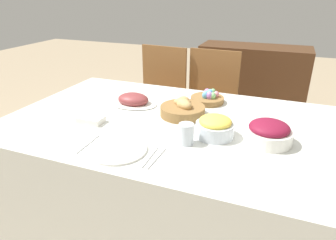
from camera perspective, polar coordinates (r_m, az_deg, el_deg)
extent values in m
plane|color=tan|center=(2.03, 0.54, -19.94)|extent=(12.00, 12.00, 0.00)
cube|color=silver|center=(1.79, 0.59, -11.20)|extent=(1.77, 1.11, 0.75)
cylinder|color=brown|center=(2.61, -8.48, -3.42)|extent=(0.03, 0.03, 0.44)
cylinder|color=brown|center=(2.43, -0.88, -5.33)|extent=(0.03, 0.03, 0.44)
cylinder|color=brown|center=(2.90, -4.19, -0.30)|extent=(0.03, 0.03, 0.44)
cylinder|color=brown|center=(2.74, 2.83, -1.78)|extent=(0.03, 0.03, 0.44)
cube|color=brown|center=(2.57, -2.78, 2.00)|extent=(0.46, 0.46, 0.02)
cube|color=brown|center=(2.66, -0.77, 8.63)|extent=(0.42, 0.06, 0.50)
cylinder|color=brown|center=(2.43, 0.91, -5.34)|extent=(0.03, 0.03, 0.44)
cylinder|color=brown|center=(2.33, 9.79, -7.18)|extent=(0.03, 0.03, 0.44)
cylinder|color=brown|center=(2.75, 4.12, -1.73)|extent=(0.03, 0.03, 0.44)
cylinder|color=brown|center=(2.66, 11.99, -3.18)|extent=(0.03, 0.03, 0.44)
cube|color=brown|center=(2.43, 6.96, 0.55)|extent=(0.44, 0.44, 0.02)
cube|color=brown|center=(2.53, 8.66, 7.57)|extent=(0.42, 0.04, 0.50)
cube|color=#4C2D19|center=(3.41, 15.56, 6.33)|extent=(1.11, 0.44, 0.85)
cylinder|color=olive|center=(1.66, 2.80, 1.75)|extent=(0.25, 0.25, 0.06)
ellipsoid|color=tan|center=(1.62, 3.32, 2.81)|extent=(0.10, 0.09, 0.05)
ellipsoid|color=tan|center=(1.68, 2.49, 3.41)|extent=(0.09, 0.07, 0.05)
ellipsoid|color=tan|center=(1.64, 3.06, 2.94)|extent=(0.10, 0.09, 0.06)
ellipsoid|color=tan|center=(1.71, 2.98, 3.81)|extent=(0.08, 0.07, 0.04)
cylinder|color=olive|center=(1.87, 7.47, 3.88)|extent=(0.20, 0.20, 0.03)
ellipsoid|color=#B27AD1|center=(1.84, 7.88, 4.62)|extent=(0.04, 0.04, 0.05)
ellipsoid|color=#60B2E0|center=(1.87, 7.50, 4.87)|extent=(0.04, 0.04, 0.05)
ellipsoid|color=#7FCC7A|center=(1.84, 8.52, 4.55)|extent=(0.04, 0.04, 0.05)
ellipsoid|color=#7FCC7A|center=(1.91, 8.55, 5.27)|extent=(0.04, 0.04, 0.05)
ellipsoid|color=#60B2E0|center=(1.84, 7.11, 4.70)|extent=(0.04, 0.04, 0.05)
ellipsoid|color=#B27AD1|center=(1.89, 7.45, 5.20)|extent=(0.04, 0.04, 0.05)
ellipsoid|color=pink|center=(1.87, 9.19, 4.81)|extent=(0.03, 0.03, 0.04)
ellipsoid|color=#60B2E0|center=(1.88, 7.98, 5.08)|extent=(0.04, 0.04, 0.05)
ellipsoid|color=white|center=(1.84, -6.60, 3.15)|extent=(0.30, 0.21, 0.01)
ellipsoid|color=brown|center=(1.83, -6.64, 3.92)|extent=(0.19, 0.15, 0.08)
cylinder|color=silver|center=(1.44, 8.88, -1.85)|extent=(0.18, 0.18, 0.07)
ellipsoid|color=#F4DB4C|center=(1.42, 8.99, -0.26)|extent=(0.16, 0.16, 0.05)
cylinder|color=white|center=(1.44, 18.53, -2.94)|extent=(0.21, 0.21, 0.06)
ellipsoid|color=maroon|center=(1.42, 18.75, -1.38)|extent=(0.18, 0.18, 0.06)
cylinder|color=white|center=(1.33, -9.61, -5.57)|extent=(0.26, 0.26, 0.01)
cube|color=silver|center=(1.41, -15.06, -4.42)|extent=(0.02, 0.18, 0.00)
cube|color=silver|center=(1.27, -3.50, -6.99)|extent=(0.02, 0.18, 0.00)
cube|color=silver|center=(1.26, -2.24, -7.25)|extent=(0.02, 0.18, 0.00)
cylinder|color=silver|center=(1.35, 3.47, -2.65)|extent=(0.07, 0.07, 0.10)
cube|color=white|center=(1.63, -14.48, 0.05)|extent=(0.13, 0.08, 0.03)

